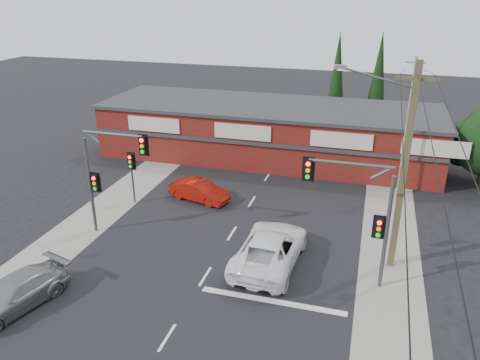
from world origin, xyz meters
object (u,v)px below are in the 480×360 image
(silver_suv, at_px, (15,293))
(utility_pole, at_px, (402,163))
(red_sedan, at_px, (199,191))
(white_suv, at_px, (270,248))
(shop_building, at_px, (268,131))

(silver_suv, relative_size, utility_pole, 0.48)
(silver_suv, bearing_deg, utility_pole, 43.67)
(silver_suv, height_order, red_sedan, silver_suv)
(red_sedan, distance_m, utility_pole, 13.38)
(silver_suv, bearing_deg, white_suv, 49.93)
(white_suv, height_order, red_sedan, white_suv)
(shop_building, xyz_separation_m, utility_pole, (9.36, -14.00, 3.26))
(silver_suv, relative_size, red_sedan, 1.20)
(red_sedan, bearing_deg, shop_building, 0.28)
(shop_building, bearing_deg, utility_pole, -56.24)
(white_suv, distance_m, silver_suv, 11.66)
(shop_building, bearing_deg, red_sedan, -103.73)
(shop_building, distance_m, utility_pole, 17.15)
(shop_building, height_order, utility_pole, utility_pole)
(shop_building, relative_size, utility_pole, 2.73)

